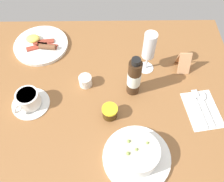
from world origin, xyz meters
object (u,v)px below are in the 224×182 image
porridge_bowl (137,154)px  wine_glass (149,48)px  coffee_cup (29,100)px  jam_jar (110,112)px  breakfast_plate (41,45)px  menu_card (184,61)px  cutlery_setting (202,108)px  creamer_jug (85,81)px  sauce_bottle_brown (134,77)px

porridge_bowl → wine_glass: size_ratio=1.20×
coffee_cup → jam_jar: 29.92cm
jam_jar → breakfast_plate: size_ratio=0.24×
porridge_bowl → jam_jar: size_ratio=3.96×
jam_jar → menu_card: 36.95cm
porridge_bowl → cutlery_setting: bearing=35.6°
breakfast_plate → menu_card: menu_card is taller
creamer_jug → jam_jar: 16.80cm
breakfast_plate → menu_card: bearing=-12.3°
jam_jar → sauce_bottle_brown: (8.89, 10.90, 5.72)cm
wine_glass → jam_jar: size_ratio=3.29×
coffee_cup → breakfast_plate: 29.97cm
creamer_jug → sauce_bottle_brown: 19.49cm
creamer_jug → sauce_bottle_brown: size_ratio=0.33×
porridge_bowl → sauce_bottle_brown: bearing=89.3°
coffee_cup → wine_glass: 48.39cm
cutlery_setting → sauce_bottle_brown: sauce_bottle_brown is taller
sauce_bottle_brown → jam_jar: bearing=-129.2°
wine_glass → sauce_bottle_brown: (-6.06, -11.13, -3.68)cm
coffee_cup → creamer_jug: size_ratio=2.34×
creamer_jug → jam_jar: creamer_jug is taller
wine_glass → breakfast_plate: size_ratio=0.79×
porridge_bowl → breakfast_plate: 63.95cm
wine_glass → menu_card: size_ratio=2.07×
wine_glass → menu_card: 16.56cm
jam_jar → wine_glass: bearing=55.8°
jam_jar → sauce_bottle_brown: bearing=50.8°
creamer_jug → wine_glass: 27.44cm
sauce_bottle_brown → menu_card: 23.85cm
jam_jar → menu_card: size_ratio=0.63×
cutlery_setting → jam_jar: jam_jar is taller
porridge_bowl → wine_glass: 39.43cm
cutlery_setting → coffee_cup: size_ratio=1.27×
sauce_bottle_brown → coffee_cup: bearing=-171.4°
jam_jar → sauce_bottle_brown: sauce_bottle_brown is taller
coffee_cup → creamer_jug: 21.93cm
coffee_cup → jam_jar: size_ratio=2.50×
jam_jar → breakfast_plate: jam_jar is taller
porridge_bowl → cutlery_setting: porridge_bowl is taller
porridge_bowl → creamer_jug: porridge_bowl is taller
cutlery_setting → breakfast_plate: bearing=153.0°
coffee_cup → sauce_bottle_brown: bearing=8.6°
creamer_jug → breakfast_plate: 29.52cm
porridge_bowl → wine_glass: wine_glass is taller
cutlery_setting → wine_glass: (-19.09, 19.73, 11.62)cm
porridge_bowl → coffee_cup: bearing=151.1°
cutlery_setting → menu_card: size_ratio=1.99×
wine_glass → breakfast_plate: 48.11cm
porridge_bowl → sauce_bottle_brown: 27.27cm
creamer_jug → breakfast_plate: (-20.65, 21.05, -1.33)cm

